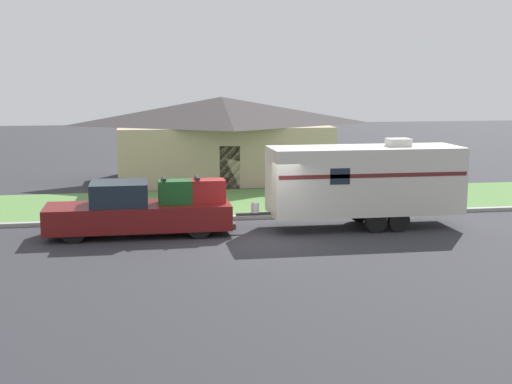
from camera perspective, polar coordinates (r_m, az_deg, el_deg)
The scene contains 7 objects.
ground_plane at distance 23.85m, azimuth 0.83°, elevation -3.92°, with size 120.00×120.00×0.00m, color #2D2D33.
curb_strip at distance 27.45m, azimuth -0.58°, elevation -2.02°, with size 80.00×0.30×0.14m.
lawn_strip at distance 31.00m, azimuth -1.63°, elevation -0.82°, with size 80.00×7.00×0.03m.
house_across_street at distance 37.74m, azimuth -2.76°, elevation 4.41°, with size 11.57×7.06×4.38m.
pickup_truck at distance 24.83m, azimuth -9.22°, elevation -1.44°, with size 6.41×2.02×2.01m.
travel_trailer at distance 25.98m, azimuth 8.69°, elevation 0.96°, with size 8.14×2.24×3.22m.
mailbox at distance 30.24m, azimuth 12.36°, elevation 0.72°, with size 0.48×0.20×1.39m.
Camera 1 is at (-4.20, -22.84, 5.42)m, focal length 50.00 mm.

